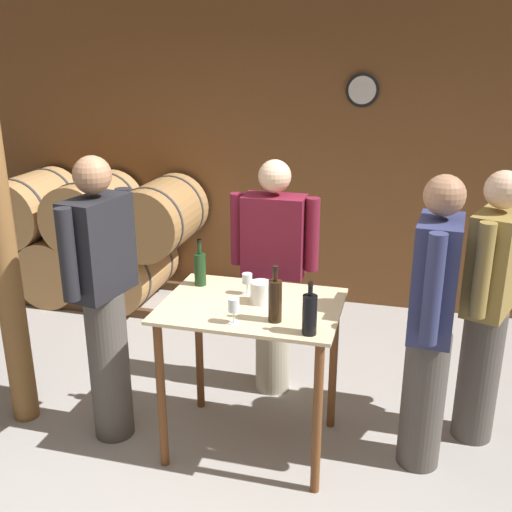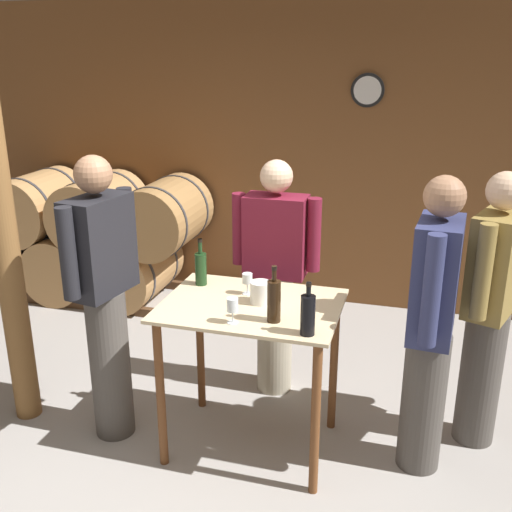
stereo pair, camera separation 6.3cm
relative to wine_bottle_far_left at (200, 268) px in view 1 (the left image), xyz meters
name	(u,v)px [view 1 (the left image)]	position (x,y,z in m)	size (l,w,h in m)	color
ground_plane	(188,489)	(0.14, -0.67, -1.03)	(14.00, 14.00, 0.00)	#9E9993
back_wall	(294,157)	(0.14, 2.14, 0.32)	(8.40, 0.08, 2.70)	brown
barrel_rack	(80,239)	(-1.80, 1.64, -0.46)	(4.09, 0.85, 1.18)	#4C331E
tasting_table	(252,334)	(0.37, -0.20, -0.30)	(0.99, 0.74, 0.93)	beige
wine_bottle_far_left	(200,268)	(0.00, 0.00, 0.00)	(0.07, 0.07, 0.29)	#193819
wine_bottle_left	(275,300)	(0.55, -0.38, 0.01)	(0.07, 0.07, 0.31)	black
wine_bottle_center	(310,314)	(0.75, -0.48, 0.00)	(0.07, 0.07, 0.28)	black
wine_glass_near_left	(247,280)	(0.31, -0.07, -0.02)	(0.06, 0.06, 0.13)	silver
wine_glass_near_center	(234,306)	(0.35, -0.46, -0.01)	(0.06, 0.06, 0.14)	silver
ice_bucket	(261,292)	(0.42, -0.17, -0.05)	(0.12, 0.12, 0.12)	white
person_host	(431,322)	(1.34, -0.11, -0.14)	(0.25, 0.59, 1.69)	#4C4742
person_visitor_with_scarf	(103,297)	(-0.49, -0.31, -0.11)	(0.29, 0.58, 1.74)	#4C4742
person_visitor_bearded	(488,305)	(1.67, 0.23, -0.16)	(0.34, 0.56, 1.66)	#4C4742
person_visitor_near_door	(274,274)	(0.35, 0.46, -0.18)	(0.59, 0.24, 1.62)	#B7AD93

